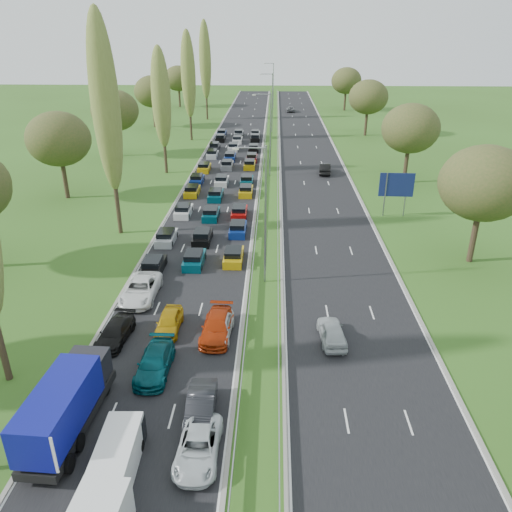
{
  "coord_description": "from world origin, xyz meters",
  "views": [
    {
      "loc": [
        5.18,
        3.96,
        20.31
      ],
      "look_at": [
        3.63,
        45.11,
        1.5
      ],
      "focal_mm": 35.0,
      "sensor_mm": 36.0,
      "label": 1
    }
  ],
  "objects_px": {
    "near_car_2": "(141,289)",
    "direction_sign": "(396,187)",
    "near_car_3": "(115,332)",
    "blue_lorry": "(67,403)",
    "white_van_rear": "(118,454)"
  },
  "relations": [
    {
      "from": "near_car_3",
      "to": "direction_sign",
      "type": "height_order",
      "value": "direction_sign"
    },
    {
      "from": "near_car_3",
      "to": "near_car_2",
      "type": "bearing_deg",
      "value": 92.14
    },
    {
      "from": "near_car_3",
      "to": "blue_lorry",
      "type": "relative_size",
      "value": 0.55
    },
    {
      "from": "near_car_2",
      "to": "near_car_3",
      "type": "bearing_deg",
      "value": -92.69
    },
    {
      "from": "near_car_3",
      "to": "blue_lorry",
      "type": "distance_m",
      "value": 8.77
    },
    {
      "from": "near_car_2",
      "to": "white_van_rear",
      "type": "distance_m",
      "value": 17.8
    },
    {
      "from": "near_car_3",
      "to": "blue_lorry",
      "type": "xyz_separation_m",
      "value": [
        0.11,
        -8.7,
        1.14
      ]
    },
    {
      "from": "near_car_2",
      "to": "white_van_rear",
      "type": "xyz_separation_m",
      "value": [
        3.27,
        -17.49,
        0.14
      ]
    },
    {
      "from": "blue_lorry",
      "to": "white_van_rear",
      "type": "distance_m",
      "value": 4.41
    },
    {
      "from": "blue_lorry",
      "to": "white_van_rear",
      "type": "relative_size",
      "value": 1.78
    },
    {
      "from": "near_car_2",
      "to": "direction_sign",
      "type": "distance_m",
      "value": 32.74
    },
    {
      "from": "near_car_2",
      "to": "direction_sign",
      "type": "height_order",
      "value": "direction_sign"
    },
    {
      "from": "near_car_2",
      "to": "direction_sign",
      "type": "relative_size",
      "value": 1.1
    },
    {
      "from": "near_car_2",
      "to": "near_car_3",
      "type": "xyz_separation_m",
      "value": [
        -0.3,
        -6.19,
        -0.14
      ]
    },
    {
      "from": "near_car_2",
      "to": "blue_lorry",
      "type": "xyz_separation_m",
      "value": [
        -0.18,
        -14.89,
        1.01
      ]
    }
  ]
}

